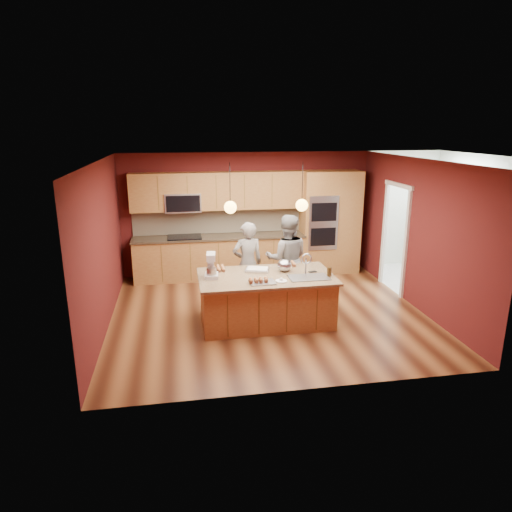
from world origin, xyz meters
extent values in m
plane|color=#3F1E10|center=(0.00, 0.00, 0.00)|extent=(5.50, 5.50, 0.00)
plane|color=silver|center=(0.00, 0.00, 2.70)|extent=(5.50, 5.50, 0.00)
plane|color=#4D1414|center=(0.00, 2.50, 1.35)|extent=(5.50, 0.00, 5.50)
plane|color=#4D1414|center=(0.00, -2.50, 1.35)|extent=(5.50, 0.00, 5.50)
plane|color=#4D1414|center=(-2.75, 0.00, 1.35)|extent=(0.00, 5.00, 5.00)
plane|color=#4D1414|center=(2.75, 0.00, 1.35)|extent=(0.00, 5.00, 5.00)
cube|color=#96572B|center=(-0.65, 2.20, 0.45)|extent=(3.70, 0.60, 0.90)
cube|color=#2D241A|center=(-0.65, 2.19, 0.92)|extent=(3.74, 0.64, 0.04)
cube|color=beige|center=(-0.65, 2.48, 1.22)|extent=(3.70, 0.03, 0.56)
cube|color=#96572B|center=(-0.65, 2.32, 1.90)|extent=(3.70, 0.36, 0.80)
cube|color=black|center=(-1.40, 2.18, 0.94)|extent=(0.72, 0.52, 0.03)
cube|color=#A4A7AC|center=(-1.40, 2.30, 1.68)|extent=(0.76, 0.40, 0.40)
cube|color=#96572B|center=(1.60, 2.20, 1.15)|extent=(0.80, 0.60, 2.30)
cube|color=#A4A7AC|center=(1.60, 1.90, 1.20)|extent=(0.66, 0.04, 1.20)
cube|color=#96572B|center=(2.25, 2.20, 1.15)|extent=(0.50, 0.60, 2.30)
plane|color=silver|center=(3.65, 1.20, 0.00)|extent=(2.60, 2.60, 0.00)
plane|color=silver|center=(4.55, 1.20, 1.35)|extent=(0.00, 2.70, 2.70)
cube|color=white|center=(4.35, 1.20, 1.95)|extent=(0.35, 2.40, 0.75)
cylinder|color=black|center=(-0.69, -0.34, 2.35)|extent=(0.01, 0.01, 0.70)
sphere|color=gold|center=(-0.69, -0.34, 2.00)|extent=(0.20, 0.20, 0.20)
cylinder|color=black|center=(0.48, -0.34, 2.35)|extent=(0.01, 0.01, 0.70)
sphere|color=gold|center=(0.48, -0.34, 2.00)|extent=(0.20, 0.20, 0.20)
cube|color=#96572B|center=(-0.11, -0.34, 0.40)|extent=(2.16, 1.17, 0.79)
cube|color=tan|center=(-0.11, -0.34, 0.81)|extent=(2.26, 1.27, 0.04)
cube|color=#A4A7AC|center=(0.57, -0.57, 0.75)|extent=(0.65, 0.38, 0.18)
imported|color=black|center=(-0.29, 0.54, 0.79)|extent=(0.62, 0.45, 1.57)
imported|color=slate|center=(0.46, 0.54, 0.84)|extent=(0.91, 0.77, 1.68)
cube|color=white|center=(-1.01, -0.29, 0.86)|extent=(0.24, 0.30, 0.06)
cube|color=white|center=(-1.01, -0.17, 1.04)|extent=(0.12, 0.10, 0.28)
cube|color=white|center=(-1.01, -0.27, 1.19)|extent=(0.17, 0.29, 0.11)
cylinder|color=#B0B2B8|center=(-1.01, -0.33, 0.94)|extent=(0.16, 0.16, 0.15)
cube|color=silver|center=(-0.21, -0.06, 0.85)|extent=(0.48, 0.41, 0.03)
cube|color=white|center=(-0.21, -0.06, 0.87)|extent=(0.41, 0.34, 0.02)
cube|color=#A4A7AC|center=(-0.24, -0.70, 0.84)|extent=(0.42, 0.31, 0.02)
ellipsoid|color=#B0B2B8|center=(0.25, -0.16, 0.93)|extent=(0.26, 0.26, 0.22)
cylinder|color=white|center=(0.08, -0.68, 0.84)|extent=(0.19, 0.19, 0.01)
cylinder|color=#35220C|center=(0.92, -0.55, 0.91)|extent=(0.08, 0.08, 0.15)
cube|color=black|center=(0.72, -0.29, 0.84)|extent=(0.15, 0.10, 0.01)
cube|color=white|center=(4.17, 0.78, 0.45)|extent=(0.71, 0.72, 0.91)
cube|color=white|center=(4.17, 1.53, 0.52)|extent=(0.68, 0.70, 1.05)
camera|label=1|loc=(-1.51, -7.45, 3.24)|focal=32.00mm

